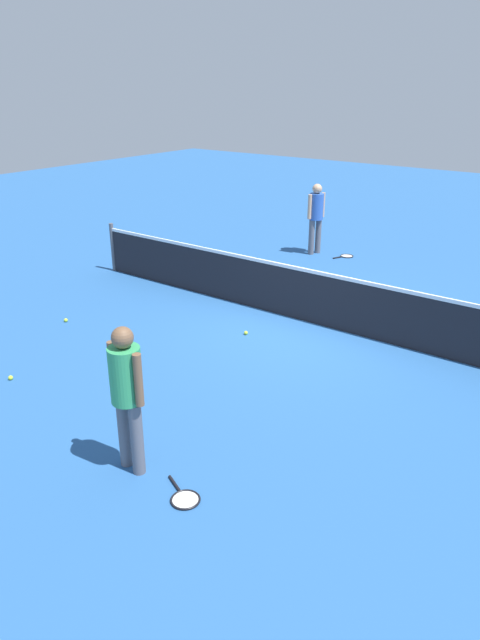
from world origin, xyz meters
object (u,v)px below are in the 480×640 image
object	(u,v)px
player_far_side	(316,213)
tennis_racket_far_player	(346,256)
tennis_ball_by_net	(66,320)
player_near_side	(127,388)
tennis_racket_near_player	(184,498)
tennis_ball_midcourt	(246,333)
tennis_ball_near_player	(11,378)

from	to	relation	value
player_far_side	tennis_racket_far_player	xyz separation A→B (m)	(0.77, 0.21, -1.00)
player_far_side	tennis_ball_by_net	xyz separation A→B (m)	(-1.33, -6.47, -0.98)
player_near_side	tennis_racket_far_player	xyz separation A→B (m)	(-1.93, 8.90, -1.00)
tennis_racket_near_player	tennis_racket_far_player	bearing A→B (deg)	106.99
player_near_side	tennis_ball_by_net	xyz separation A→B (m)	(-4.03, 2.22, -0.98)
player_near_side	tennis_racket_far_player	distance (m)	9.16
player_near_side	tennis_ball_midcourt	xyz separation A→B (m)	(-1.14, 3.68, -0.98)
tennis_racket_near_player	tennis_ball_by_net	size ratio (longest dim) A/B	9.11
tennis_ball_by_net	tennis_ball_near_player	bearing A→B (deg)	-58.53
player_far_side	tennis_racket_far_player	distance (m)	1.28
tennis_ball_near_player	tennis_ball_by_net	distance (m)	2.16
player_near_side	tennis_ball_by_net	bearing A→B (deg)	151.18
player_far_side	tennis_racket_near_player	distance (m)	9.47
player_near_side	tennis_racket_near_player	size ratio (longest dim) A/B	2.83
tennis_ball_by_net	tennis_ball_midcourt	world-z (taller)	same
player_near_side	tennis_ball_near_player	world-z (taller)	player_near_side
tennis_racket_far_player	tennis_ball_midcourt	bearing A→B (deg)	-81.34
player_near_side	tennis_racket_near_player	bearing A→B (deg)	-3.78
tennis_ball_near_player	tennis_ball_by_net	size ratio (longest dim) A/B	1.00
tennis_racket_far_player	tennis_ball_near_player	world-z (taller)	tennis_ball_near_player
player_far_side	tennis_ball_midcourt	distance (m)	5.34
tennis_ball_midcourt	tennis_racket_near_player	bearing A→B (deg)	-62.54
tennis_racket_near_player	tennis_ball_by_net	bearing A→B (deg)	154.83
player_near_side	tennis_ball_by_net	distance (m)	4.71
tennis_ball_midcourt	tennis_racket_far_player	bearing A→B (deg)	98.66
tennis_ball_near_player	tennis_ball_by_net	world-z (taller)	same
tennis_ball_near_player	tennis_ball_midcourt	bearing A→B (deg)	61.83
player_near_side	tennis_racket_far_player	bearing A→B (deg)	102.25
tennis_racket_far_player	tennis_ball_midcourt	world-z (taller)	tennis_ball_midcourt
tennis_ball_by_net	tennis_ball_midcourt	size ratio (longest dim) A/B	1.00
tennis_racket_near_player	tennis_racket_far_player	world-z (taller)	same
player_near_side	tennis_ball_by_net	size ratio (longest dim) A/B	25.76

